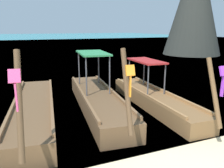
{
  "coord_description": "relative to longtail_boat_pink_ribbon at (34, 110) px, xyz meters",
  "views": [
    {
      "loc": [
        -2.6,
        -2.59,
        2.98
      ],
      "look_at": [
        0.0,
        3.73,
        1.3
      ],
      "focal_mm": 36.88,
      "sensor_mm": 36.0,
      "label": 1
    }
  ],
  "objects": [
    {
      "name": "longtail_boat_violet_ribbon",
      "position": [
        4.33,
        -0.54,
        0.02
      ],
      "size": [
        1.25,
        6.14,
        2.25
      ],
      "color": "brown",
      "rests_on": "ground"
    },
    {
      "name": "karst_rock",
      "position": [
        18.27,
        13.39,
        5.24
      ],
      "size": [
        6.78,
        6.25,
        11.76
      ],
      "color": "#2D302B",
      "rests_on": "ground"
    },
    {
      "name": "longtail_boat_pink_ribbon",
      "position": [
        0.0,
        0.0,
        0.0
      ],
      "size": [
        1.98,
        6.89,
        2.59
      ],
      "color": "brown",
      "rests_on": "ground"
    },
    {
      "name": "longtail_boat_orange_ribbon",
      "position": [
        2.27,
        0.08,
        0.05
      ],
      "size": [
        1.88,
        6.64,
        2.52
      ],
      "color": "brown",
      "rests_on": "ground"
    },
    {
      "name": "sea_water",
      "position": [
        2.25,
        56.61,
        -0.31
      ],
      "size": [
        120.0,
        120.0,
        0.0
      ],
      "primitive_type": "plane",
      "color": "teal",
      "rests_on": "ground"
    }
  ]
}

